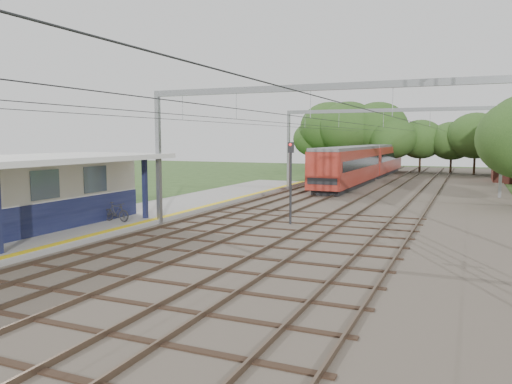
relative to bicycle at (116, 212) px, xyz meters
The scene contains 9 objects.
ballast_bed 19.65m from the bicycle, 57.30° to the left, with size 18.00×90.00×0.10m, color #473D33.
platform 1.23m from the bicycle, 149.75° to the left, with size 5.00×52.00×0.35m, color gray.
yellow_stripe 1.53m from the bicycle, 21.04° to the left, with size 0.45×52.00×0.01m, color yellow.
rail_tracks 18.41m from the bicycle, 63.87° to the left, with size 11.80×88.00×0.15m.
catenary_system 16.16m from the bicycle, 49.75° to the left, with size 17.22×88.00×7.00m.
tree_band 45.06m from the bicycle, 76.54° to the left, with size 31.72×30.88×8.82m.
bicycle is the anchor object (origin of this frame).
train 34.76m from the bicycle, 79.88° to the left, with size 2.82×35.08×3.71m.
signal_post 9.18m from the bicycle, 27.60° to the left, with size 0.33×0.28×4.39m.
Camera 1 is at (9.97, -6.78, 4.59)m, focal length 35.00 mm.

